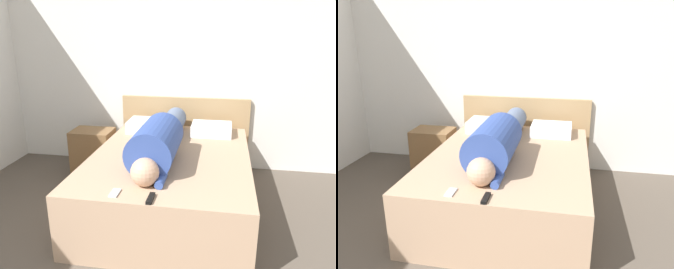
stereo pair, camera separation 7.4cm
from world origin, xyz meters
TOP-DOWN VIEW (x-y plane):
  - wall_back at (0.00, 4.02)m, footprint 5.67×0.06m
  - bed at (0.10, 2.84)m, footprint 1.52×2.01m
  - headboard at (0.10, 3.95)m, footprint 1.64×0.04m
  - nightstand at (-1.00, 3.53)m, footprint 0.50×0.37m
  - person_lying at (0.01, 2.77)m, footprint 0.40×1.77m
  - pillow_near_headboard at (-0.29, 3.56)m, footprint 0.48×0.38m
  - pillow_second at (0.46, 3.56)m, footprint 0.46×0.38m
  - tv_remote at (0.11, 1.91)m, footprint 0.04×0.15m
  - cell_phone at (-0.18, 1.96)m, footprint 0.06×0.13m

SIDE VIEW (x-z plane):
  - nightstand at x=-1.00m, z-range 0.00..0.56m
  - bed at x=0.10m, z-range 0.00..0.58m
  - headboard at x=0.10m, z-range 0.00..0.93m
  - cell_phone at x=-0.18m, z-range 0.58..0.59m
  - tv_remote at x=0.11m, z-range 0.58..0.60m
  - pillow_second at x=0.46m, z-range 0.58..0.70m
  - pillow_near_headboard at x=-0.29m, z-range 0.58..0.71m
  - person_lying at x=0.01m, z-range 0.55..0.95m
  - wall_back at x=0.00m, z-range 0.00..2.60m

